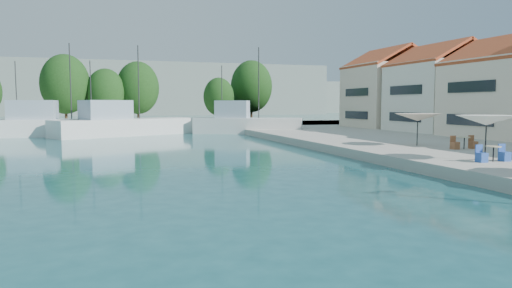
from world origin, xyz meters
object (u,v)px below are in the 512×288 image
object	(u,v)px
trawler_03	(123,126)
umbrella_white	(487,120)
trawler_04	(245,124)
umbrella_cream	(418,117)
trawler_02	(53,126)

from	to	relation	value
trawler_03	umbrella_white	size ratio (longest dim) A/B	5.38
trawler_03	trawler_04	size ratio (longest dim) A/B	1.27
trawler_03	umbrella_white	world-z (taller)	trawler_03
trawler_04	umbrella_cream	distance (m)	24.94
trawler_04	umbrella_white	xyz separation A→B (m)	(3.07, -32.17, 1.51)
umbrella_cream	trawler_03	bearing A→B (deg)	126.01
trawler_02	umbrella_white	xyz separation A→B (m)	(23.70, -34.30, 1.52)
trawler_04	umbrella_cream	world-z (taller)	trawler_04
umbrella_cream	trawler_04	bearing A→B (deg)	101.38
trawler_04	umbrella_white	distance (m)	32.36
trawler_02	trawler_04	distance (m)	20.73
trawler_02	trawler_04	bearing A→B (deg)	-1.95
umbrella_white	trawler_03	bearing A→B (deg)	116.59
trawler_02	umbrella_cream	world-z (taller)	trawler_02
trawler_02	umbrella_white	distance (m)	41.72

